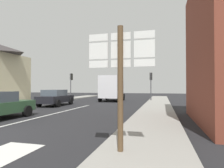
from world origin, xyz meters
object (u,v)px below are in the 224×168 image
delivery_truck (112,88)px  traffic_light_far_right (151,80)px  sedan_far (56,97)px  traffic_light_far_left (71,80)px  route_sign_post (121,75)px

delivery_truck → traffic_light_far_right: traffic_light_far_right is taller
sedan_far → traffic_light_far_right: traffic_light_far_right is taller
traffic_light_far_right → delivery_truck: bearing=-168.7°
traffic_light_far_left → route_sign_post: bearing=-60.2°
delivery_truck → route_sign_post: (4.97, -18.16, 0.35)m
traffic_light_far_right → traffic_light_far_left: 10.77m
delivery_truck → traffic_light_far_right: size_ratio=1.46×
route_sign_post → traffic_light_far_left: (-11.08, 19.34, 0.65)m
sedan_far → traffic_light_far_left: 8.80m
traffic_light_far_right → route_sign_post: bearing=-89.0°
route_sign_post → traffic_light_far_left: size_ratio=0.89×
traffic_light_far_right → traffic_light_far_left: (-10.76, 0.25, 0.09)m
delivery_truck → route_sign_post: route_sign_post is taller
sedan_far → traffic_light_far_right: (8.19, 7.95, 1.81)m
route_sign_post → traffic_light_far_right: size_ratio=0.92×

